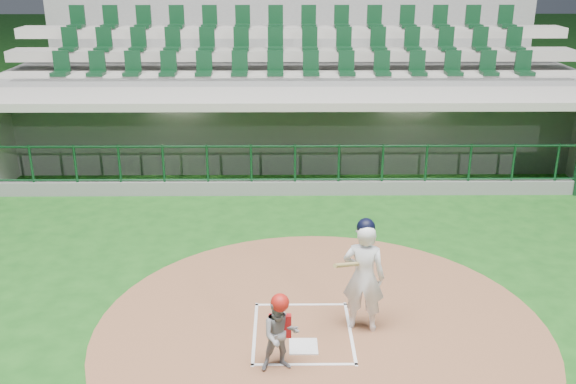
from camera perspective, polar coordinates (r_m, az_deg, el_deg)
ground at (r=10.56m, az=1.25°, el=-11.55°), size 120.00×120.00×0.00m
dirt_circle at (r=10.40m, az=2.98°, el=-12.08°), size 7.20×7.20×0.01m
home_plate at (r=9.96m, az=1.38°, el=-13.56°), size 0.43×0.43×0.02m
batter_box_chalk at (r=10.30m, az=1.30°, el=-12.35°), size 1.55×1.80×0.01m
dugout_structure at (r=17.45m, az=0.97°, el=4.88°), size 16.40×3.70×3.00m
seating_deck at (r=20.31m, az=0.36°, el=8.43°), size 17.00×6.72×5.15m
batter at (r=10.03m, az=6.74°, el=-7.33°), size 0.91×0.93×1.87m
catcher at (r=9.20m, az=-0.71°, el=-12.37°), size 0.61×0.51×1.20m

